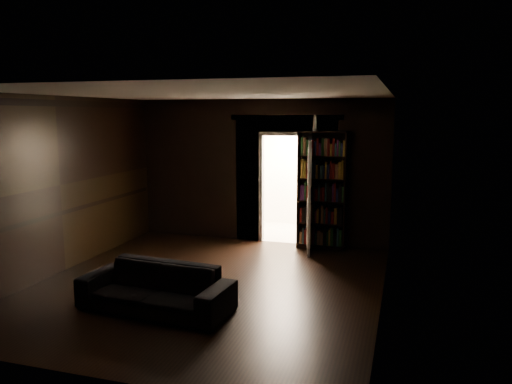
% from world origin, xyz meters
% --- Properties ---
extents(ground, '(5.50, 5.50, 0.00)m').
position_xyz_m(ground, '(0.00, 0.00, 0.00)').
color(ground, black).
rests_on(ground, ground).
extents(room_walls, '(5.02, 5.61, 2.84)m').
position_xyz_m(room_walls, '(-0.01, 1.07, 1.68)').
color(room_walls, black).
rests_on(room_walls, ground).
extents(kitchen_alcove, '(2.20, 1.80, 2.60)m').
position_xyz_m(kitchen_alcove, '(0.50, 3.87, 1.21)').
color(kitchen_alcove, '#B5AD9D').
rests_on(kitchen_alcove, ground).
extents(sofa, '(2.06, 1.03, 0.77)m').
position_xyz_m(sofa, '(-0.30, -1.04, 0.38)').
color(sofa, black).
rests_on(sofa, ground).
extents(bookshelf, '(0.96, 0.59, 2.20)m').
position_xyz_m(bookshelf, '(1.25, 2.59, 1.10)').
color(bookshelf, black).
rests_on(bookshelf, ground).
extents(refrigerator, '(0.76, 0.71, 1.65)m').
position_xyz_m(refrigerator, '(1.10, 4.11, 0.82)').
color(refrigerator, white).
rests_on(refrigerator, ground).
extents(door, '(0.22, 0.84, 2.05)m').
position_xyz_m(door, '(1.06, 2.31, 1.02)').
color(door, silver).
rests_on(door, ground).
extents(figurine, '(0.12, 0.12, 0.30)m').
position_xyz_m(figurine, '(1.09, 2.59, 2.35)').
color(figurine, white).
rests_on(figurine, bookshelf).
extents(bottles, '(0.72, 0.24, 0.29)m').
position_xyz_m(bottles, '(1.13, 3.99, 1.80)').
color(bottles, black).
rests_on(bottles, refrigerator).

